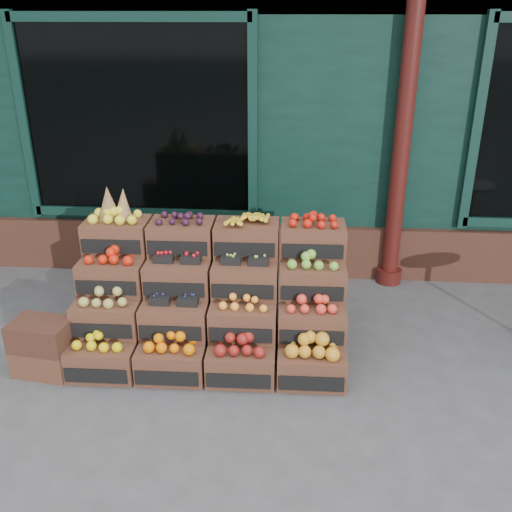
{
  "coord_description": "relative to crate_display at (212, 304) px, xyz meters",
  "views": [
    {
      "loc": [
        0.17,
        -3.89,
        2.85
      ],
      "look_at": [
        -0.2,
        0.7,
        0.85
      ],
      "focal_mm": 40.0,
      "sensor_mm": 36.0,
      "label": 1
    }
  ],
  "objects": [
    {
      "name": "ground",
      "position": [
        0.58,
        -0.54,
        -0.45
      ],
      "size": [
        60.0,
        60.0,
        0.0
      ],
      "primitive_type": "plane",
      "color": "#474749",
      "rests_on": "ground"
    },
    {
      "name": "spare_crates",
      "position": [
        -1.36,
        -0.5,
        -0.21
      ],
      "size": [
        0.52,
        0.39,
        0.48
      ],
      "rotation": [
        0.0,
        0.0,
        -0.13
      ],
      "color": "#502E1F",
      "rests_on": "ground"
    },
    {
      "name": "shopkeeper",
      "position": [
        -0.67,
        2.38,
        0.62
      ],
      "size": [
        0.86,
        0.64,
        2.13
      ],
      "primitive_type": "imported",
      "rotation": [
        0.0,
        0.0,
        3.33
      ],
      "color": "#195931",
      "rests_on": "ground"
    },
    {
      "name": "shop_facade",
      "position": [
        0.58,
        4.57,
        1.95
      ],
      "size": [
        12.0,
        6.24,
        4.8
      ],
      "color": "black",
      "rests_on": "ground"
    },
    {
      "name": "crate_display",
      "position": [
        0.0,
        0.0,
        0.0
      ],
      "size": [
        2.33,
        1.17,
        1.45
      ],
      "rotation": [
        0.0,
        0.0,
        0.02
      ],
      "color": "#502E1F",
      "rests_on": "ground"
    }
  ]
}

